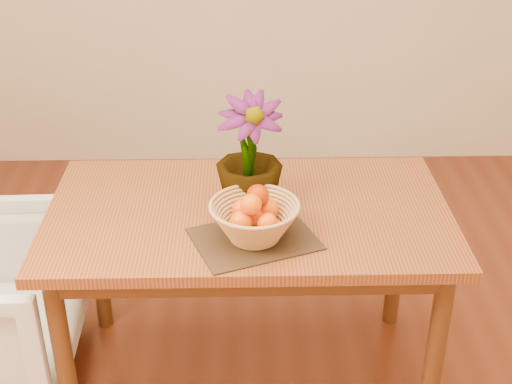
{
  "coord_description": "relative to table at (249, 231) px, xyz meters",
  "views": [
    {
      "loc": [
        -0.02,
        -1.84,
        1.99
      ],
      "look_at": [
        0.02,
        0.16,
        0.89
      ],
      "focal_mm": 50.0,
      "sensor_mm": 36.0,
      "label": 1
    }
  ],
  "objects": [
    {
      "name": "potted_plant",
      "position": [
        0.0,
        0.02,
        0.29
      ],
      "size": [
        0.24,
        0.24,
        0.41
      ],
      "primitive_type": "imported",
      "rotation": [
        0.0,
        0.0,
        0.04
      ],
      "color": "#1F4D16",
      "rests_on": "table"
    },
    {
      "name": "orange_pile",
      "position": [
        0.02,
        -0.19,
        0.2
      ],
      "size": [
        0.16,
        0.15,
        0.13
      ],
      "rotation": [
        0.0,
        0.0,
        0.13
      ],
      "color": "#E45A03",
      "rests_on": "wicker_basket"
    },
    {
      "name": "table",
      "position": [
        0.0,
        0.0,
        0.0
      ],
      "size": [
        1.4,
        0.8,
        0.75
      ],
      "color": "brown",
      "rests_on": "floor"
    },
    {
      "name": "wicker_basket",
      "position": [
        0.02,
        -0.2,
        0.15
      ],
      "size": [
        0.29,
        0.29,
        0.12
      ],
      "color": "tan",
      "rests_on": "placemat"
    },
    {
      "name": "placemat",
      "position": [
        0.02,
        -0.2,
        0.09
      ],
      "size": [
        0.46,
        0.4,
        0.01
      ],
      "primitive_type": "cube",
      "rotation": [
        0.0,
        0.0,
        0.37
      ],
      "color": "#362413",
      "rests_on": "table"
    }
  ]
}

